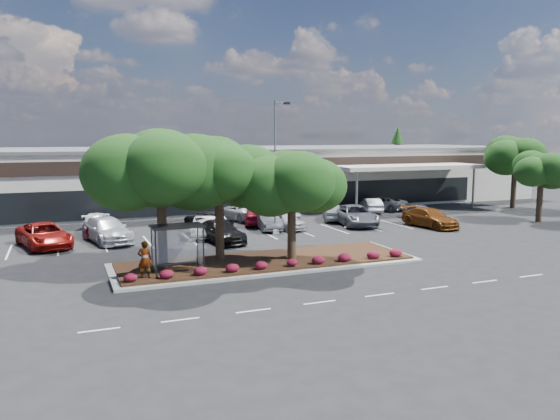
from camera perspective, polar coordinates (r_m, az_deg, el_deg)
name	(u,v)px	position (r m, az deg, el deg)	size (l,w,h in m)	color
ground	(327,277)	(29.81, 4.92, -6.95)	(160.00, 160.00, 0.00)	black
retail_store	(189,176)	(61.19, -9.51, 3.52)	(80.40, 25.20, 6.25)	silver
landscape_island	(266,262)	(32.55, -1.44, -5.44)	(18.00, 6.00, 0.26)	#A1A09B
lane_markings	(259,242)	(39.10, -2.19, -3.38)	(33.12, 20.06, 0.01)	silver
shrub_row	(280,263)	(30.56, -0.05, -5.57)	(17.00, 0.80, 0.50)	maroon
bus_shelter	(177,235)	(29.65, -10.74, -2.58)	(2.75, 1.55, 2.59)	black
island_tree_west	(161,197)	(30.80, -12.31, 1.33)	(7.20, 7.20, 7.89)	#0D370E
island_tree_mid	(219,198)	(32.27, -6.37, 1.24)	(6.60, 6.60, 7.32)	#0D370E
island_tree_east	(292,205)	(32.23, 1.23, 0.55)	(5.80, 5.80, 6.50)	#0D370E
tree_east_near	(541,185)	(53.11, 25.58, 2.35)	(5.60, 5.60, 6.51)	#0D370E
tree_east_far	(515,172)	(62.19, 23.30, 3.67)	(6.40, 6.40, 7.62)	#0D370E
conifer_north_east	(397,156)	(84.17, 12.13, 5.49)	(3.96, 3.96, 9.00)	#0D370E
person_waiting	(145,259)	(29.05, -13.95, -5.04)	(0.71, 0.47, 1.95)	#594C47
light_pole	(276,175)	(42.01, -0.42, 3.65)	(1.40, 0.83, 10.24)	#A1A09B
car_0	(44,235)	(40.63, -23.42, -2.43)	(2.73, 5.92, 1.65)	maroon
car_1	(107,230)	(41.07, -17.59, -2.01)	(2.38, 5.87, 1.70)	silver
car_2	(221,231)	(39.33, -6.20, -2.23)	(2.14, 5.27, 1.53)	black
car_3	(205,227)	(41.51, -7.86, -1.77)	(1.57, 4.49, 1.48)	silver
car_4	(267,220)	(44.27, -1.34, -1.10)	(1.58, 4.54, 1.50)	#535259
car_5	(285,220)	(44.39, 0.48, -1.10)	(1.71, 4.26, 1.45)	silver
car_6	(355,215)	(46.90, 7.82, -0.55)	(2.81, 6.09, 1.69)	slate
car_7	(420,212)	(50.96, 14.45, -0.23)	(1.65, 4.11, 1.40)	slate
car_8	(430,218)	(47.12, 15.41, -0.80)	(2.18, 5.35, 1.55)	brown
car_9	(97,226)	(43.81, -18.57, -1.58)	(1.80, 4.47, 1.52)	maroon
car_10	(96,221)	(45.92, -18.64, -1.13)	(1.87, 4.65, 1.59)	silver
car_11	(207,219)	(45.58, -7.61, -0.98)	(2.29, 4.97, 1.38)	black
car_12	(256,215)	(46.81, -2.51, -0.49)	(2.02, 5.02, 1.71)	maroon
car_13	(239,211)	(49.68, -4.30, -0.13)	(2.53, 5.48, 1.52)	silver
car_14	(280,215)	(47.59, 0.02, -0.48)	(2.46, 5.34, 1.48)	#B3B6BF
car_15	(334,212)	(49.26, 5.63, -0.19)	(1.84, 4.58, 1.56)	#A0A6AB
car_16	(371,205)	(54.96, 9.53, 0.49)	(1.51, 4.34, 1.43)	silver
car_17	(382,203)	(56.95, 10.66, 0.71)	(2.36, 5.13, 1.43)	#58585F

